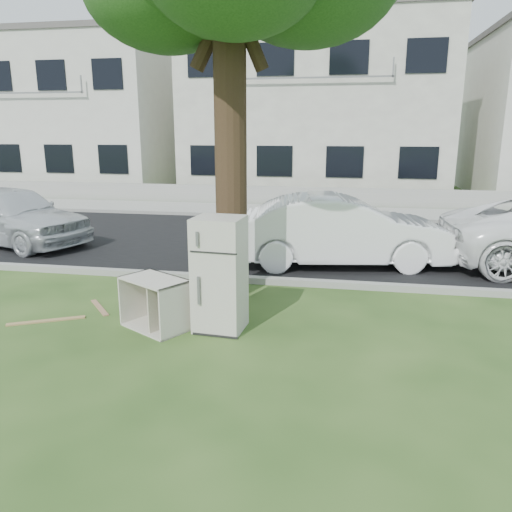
% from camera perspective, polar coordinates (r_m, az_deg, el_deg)
% --- Properties ---
extents(ground, '(120.00, 120.00, 0.00)m').
position_cam_1_polar(ground, '(7.21, -2.83, -8.87)').
color(ground, '#274518').
extents(road, '(120.00, 7.00, 0.01)m').
position_cam_1_polar(road, '(12.86, 3.27, 1.56)').
color(road, black).
rests_on(road, ground).
extents(kerb_near, '(120.00, 0.18, 0.12)m').
position_cam_1_polar(kerb_near, '(9.47, 0.55, -3.13)').
color(kerb_near, gray).
rests_on(kerb_near, ground).
extents(kerb_far, '(120.00, 0.18, 0.12)m').
position_cam_1_polar(kerb_far, '(16.32, 4.84, 4.25)').
color(kerb_far, gray).
rests_on(kerb_far, ground).
extents(sidewalk, '(120.00, 2.80, 0.01)m').
position_cam_1_polar(sidewalk, '(17.74, 5.31, 5.06)').
color(sidewalk, gray).
rests_on(sidewalk, ground).
extents(low_wall, '(120.00, 0.15, 0.70)m').
position_cam_1_polar(low_wall, '(19.27, 5.77, 6.82)').
color(low_wall, gray).
rests_on(low_wall, ground).
extents(townhouse_left, '(10.20, 8.16, 7.04)m').
position_cam_1_polar(townhouse_left, '(27.52, -19.76, 14.93)').
color(townhouse_left, silver).
rests_on(townhouse_left, ground).
extents(townhouse_center, '(11.22, 8.16, 7.44)m').
position_cam_1_polar(townhouse_center, '(24.02, 7.01, 16.32)').
color(townhouse_center, silver).
rests_on(townhouse_center, ground).
extents(fridge, '(0.73, 0.68, 1.65)m').
position_cam_1_polar(fridge, '(7.13, -4.17, -2.11)').
color(fridge, silver).
rests_on(fridge, ground).
extents(cabinet, '(1.13, 1.00, 0.75)m').
position_cam_1_polar(cabinet, '(7.44, -11.42, -5.32)').
color(cabinet, beige).
rests_on(cabinet, ground).
extents(plank_a, '(1.03, 0.60, 0.02)m').
position_cam_1_polar(plank_a, '(8.27, -22.84, -6.84)').
color(plank_a, '#9E7E4C').
rests_on(plank_a, ground).
extents(plank_b, '(0.62, 0.68, 0.02)m').
position_cam_1_polar(plank_b, '(8.57, -17.44, -5.64)').
color(plank_b, '#9A7050').
rests_on(plank_b, ground).
extents(plank_c, '(0.11, 0.77, 0.02)m').
position_cam_1_polar(plank_c, '(8.70, -11.42, -4.94)').
color(plank_c, tan).
rests_on(plank_c, ground).
extents(car_center, '(4.75, 2.30, 1.50)m').
position_cam_1_polar(car_center, '(10.72, 9.60, 2.88)').
color(car_center, white).
rests_on(car_center, ground).
extents(car_left, '(4.72, 3.05, 1.49)m').
position_cam_1_polar(car_left, '(13.97, -26.21, 4.24)').
color(car_left, silver).
rests_on(car_left, ground).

